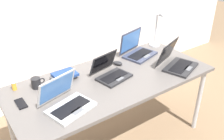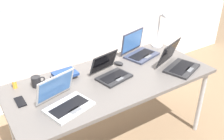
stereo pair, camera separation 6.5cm
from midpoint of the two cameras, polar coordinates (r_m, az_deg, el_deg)
The scene contains 11 objects.
desk at distance 2.22m, azimuth 0.84°, elevation -3.09°, with size 1.80×0.80×0.74m.
desk_lamp at distance 2.77m, azimuth 11.63°, elevation 8.88°, with size 0.12×0.18×0.40m.
laptop_back_left at distance 2.42m, azimuth 15.40°, elevation 1.46°, with size 0.41×0.39×0.24m.
laptop_front_left at distance 2.19m, azimuth 0.60°, elevation -0.58°, with size 0.33×0.31×0.20m.
laptop_near_lamp at distance 2.59m, azimuth 6.79°, elevation 4.31°, with size 0.38×0.34×0.24m.
laptop_front_right at distance 1.86m, azimuth -9.64°, elevation -6.89°, with size 0.38×0.36×0.23m.
computer_mouse at distance 2.40m, azimuth 2.26°, elevation 1.54°, with size 0.06×0.10×0.03m, color black.
cell_phone at distance 2.00m, azimuth -19.19°, elevation -6.80°, with size 0.06×0.14×0.01m, color black.
pill_bottle at distance 2.17m, azimuth -20.44°, elevation -2.89°, with size 0.04×0.04×0.08m.
book_stack at distance 2.21m, azimuth -9.91°, elevation -1.15°, with size 0.22×0.16×0.05m.
coffee_mug at distance 2.14m, azimuth -15.91°, elevation -2.52°, with size 0.11×0.08×0.09m.
Camera 2 is at (-1.03, -1.57, 1.86)m, focal length 40.39 mm.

